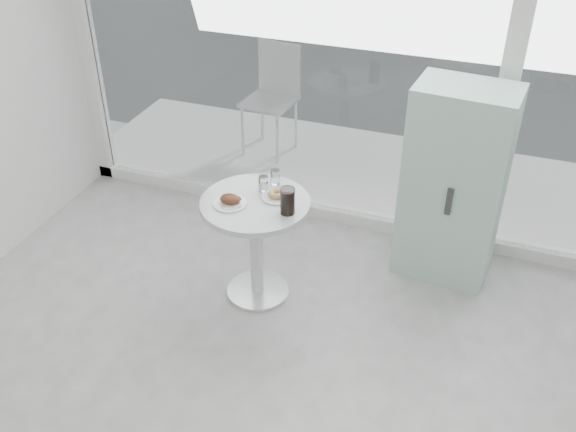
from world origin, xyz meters
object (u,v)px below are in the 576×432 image
at_px(water_tumbler_b, 275,178).
at_px(cola_glass, 288,201).
at_px(water_tumbler_a, 263,184).
at_px(mint_cabinet, 454,185).
at_px(patio_chair, 273,91).
at_px(plate_fritter, 231,201).
at_px(plate_donut, 277,195).
at_px(main_table, 256,229).

relative_size(water_tumbler_b, cola_glass, 0.61).
bearing_deg(cola_glass, water_tumbler_a, 140.65).
distance_m(mint_cabinet, patio_chair, 2.25).
distance_m(plate_fritter, cola_glass, 0.38).
bearing_deg(water_tumbler_b, cola_glass, -56.79).
relative_size(plate_donut, water_tumbler_b, 1.87).
relative_size(patio_chair, cola_glass, 5.70).
distance_m(water_tumbler_b, cola_glass, 0.37).
xyz_separation_m(mint_cabinet, plate_donut, (-1.06, -0.65, 0.07)).
height_order(mint_cabinet, plate_fritter, mint_cabinet).
relative_size(water_tumbler_a, cola_glass, 0.59).
height_order(mint_cabinet, cola_glass, mint_cabinet).
xyz_separation_m(main_table, plate_fritter, (-0.13, -0.09, 0.25)).
xyz_separation_m(water_tumbler_b, cola_glass, (0.20, -0.30, 0.04)).
bearing_deg(water_tumbler_b, plate_donut, -65.53).
xyz_separation_m(main_table, water_tumbler_b, (0.05, 0.25, 0.27)).
relative_size(main_table, water_tumbler_b, 7.11).
xyz_separation_m(plate_donut, water_tumbler_b, (-0.07, 0.16, 0.03)).
bearing_deg(patio_chair, mint_cabinet, -27.46).
xyz_separation_m(plate_fritter, water_tumbler_b, (0.18, 0.34, 0.02)).
bearing_deg(water_tumbler_a, patio_chair, 109.21).
xyz_separation_m(water_tumbler_a, cola_glass, (0.24, -0.20, 0.04)).
bearing_deg(main_table, water_tumbler_a, 89.40).
xyz_separation_m(plate_donut, cola_glass, (0.13, -0.14, 0.07)).
relative_size(plate_fritter, cola_glass, 1.23).
height_order(plate_donut, water_tumbler_b, water_tumbler_b).
height_order(plate_fritter, water_tumbler_b, water_tumbler_b).
bearing_deg(water_tumbler_a, main_table, -90.60).
bearing_deg(cola_glass, patio_chair, 113.34).
bearing_deg(patio_chair, water_tumbler_b, -60.77).
xyz_separation_m(patio_chair, water_tumbler_a, (0.66, -1.89, 0.19)).
relative_size(plate_fritter, water_tumbler_a, 2.08).
relative_size(main_table, plate_donut, 3.81).
xyz_separation_m(patio_chair, cola_glass, (0.90, -2.09, 0.23)).
xyz_separation_m(mint_cabinet, patio_chair, (-1.83, 1.29, -0.09)).
xyz_separation_m(mint_cabinet, water_tumbler_a, (-1.17, -0.60, 0.10)).
distance_m(patio_chair, cola_glass, 2.29).
distance_m(patio_chair, plate_fritter, 2.19).
bearing_deg(plate_fritter, water_tumbler_a, 59.95).
height_order(main_table, plate_donut, plate_donut).
bearing_deg(main_table, patio_chair, 107.90).
distance_m(patio_chair, water_tumbler_b, 1.93).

